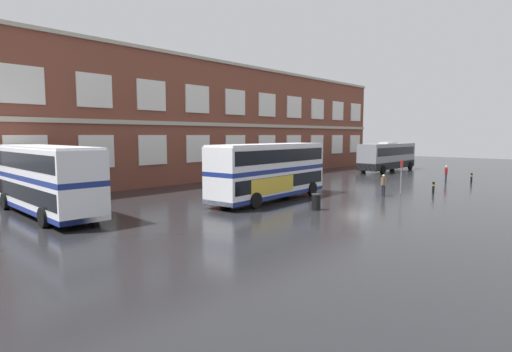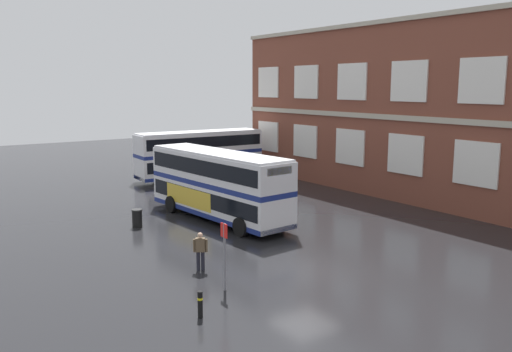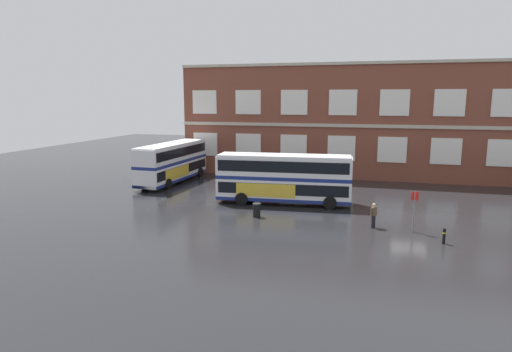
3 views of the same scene
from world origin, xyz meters
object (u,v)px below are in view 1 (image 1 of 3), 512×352
Objects in this scene: double_decker_near at (46,179)px; touring_coach at (387,157)px; station_litter_bin at (316,202)px; safety_bollard_east at (433,187)px; waiting_passenger at (383,184)px; double_decker_middle at (270,171)px; second_passenger at (446,173)px; bus_stand_flag at (401,173)px; safety_bollard_west at (471,178)px.

double_decker_near is 41.71m from touring_coach.
station_litter_bin is 1.08× the size of safety_bollard_east.
waiting_passenger is 1.65× the size of station_litter_bin.
station_litter_bin is (-1.02, -4.72, -1.63)m from double_decker_middle.
second_passenger is 8.89m from safety_bollard_east.
bus_stand_flag is at bearing -7.10° from waiting_passenger.
touring_coach is 11.68× the size of station_litter_bin.
waiting_passenger and second_passenger have the same top height.
touring_coach reaches higher than bus_stand_flag.
second_passenger is (12.84, -0.50, 0.00)m from waiting_passenger.
touring_coach reaches higher than safety_bollard_west.
double_decker_middle is at bearing 160.64° from safety_bollard_west.
waiting_passenger is 0.63× the size of bus_stand_flag.
double_decker_middle reaches higher than safety_bollard_west.
station_litter_bin is (-10.85, 0.83, -1.12)m from bus_stand_flag.
double_decker_middle is at bearing 77.82° from station_litter_bin.
touring_coach is (28.63, 4.28, -0.24)m from double_decker_middle.
station_litter_bin is (12.02, -10.71, -1.63)m from double_decker_near.
waiting_passenger is 4.77m from safety_bollard_east.
bus_stand_flag is 2.84× the size of safety_bollard_east.
bus_stand_flag is at bearing -26.78° from double_decker_near.
safety_bollard_east is (-10.30, 0.10, 0.00)m from safety_bollard_west.
double_decker_middle is 6.57× the size of waiting_passenger.
double_decker_middle is 13.82m from safety_bollard_east.
double_decker_middle is at bearing 150.53° from bus_stand_flag.
safety_bollard_west is at bearing -19.36° from double_decker_middle.
touring_coach is at bearing 49.76° from second_passenger.
touring_coach is at bearing -2.35° from double_decker_near.
waiting_passenger is (-21.32, -9.52, -0.98)m from touring_coach.
double_decker_middle is 10.84× the size of station_litter_bin.
double_decker_near is 0.92× the size of touring_coach.
bus_stand_flag is 2.84× the size of safety_bollard_west.
touring_coach is 12.67× the size of safety_bollard_west.
safety_bollard_east is (11.46, -7.55, -1.66)m from double_decker_middle.
safety_bollard_east is at bearing 179.45° from safety_bollard_west.
touring_coach reaches higher than station_litter_bin.
touring_coach is at bearing 16.88° from station_litter_bin.
touring_coach is 21.22m from bus_stand_flag.
double_decker_near reaches higher than waiting_passenger.
bus_stand_flag is at bearing -4.40° from station_litter_bin.
double_decker_near and double_decker_middle have the same top height.
double_decker_near is 6.53× the size of waiting_passenger.
touring_coach reaches higher than second_passenger.
second_passenger is (33.19, -11.73, -1.22)m from double_decker_near.
safety_bollard_west and safety_bollard_east have the same top height.
double_decker_middle is 28.95m from touring_coach.
bus_stand_flag reaches higher than safety_bollard_west.
safety_bollard_west is (22.78, -2.93, -0.03)m from station_litter_bin.
touring_coach is 7.08× the size of second_passenger.
touring_coach is 13.83m from safety_bollard_west.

